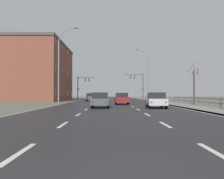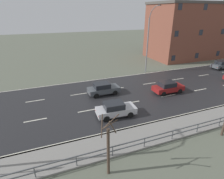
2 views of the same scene
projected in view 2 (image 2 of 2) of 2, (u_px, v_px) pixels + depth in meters
name	position (u px, v px, depth m)	size (l,w,h in m)	color
guardrail	(145.00, 141.00, 14.55)	(0.07, 27.24, 1.00)	#515459
street_lamp_left_bank	(148.00, 42.00, 30.98)	(2.85, 0.24, 11.05)	slate
car_near_left	(115.00, 109.00, 19.06)	(2.02, 4.19, 1.57)	#B7B7BC
car_near_right	(168.00, 87.00, 24.56)	(1.87, 4.12, 1.57)	maroon
car_far_right	(103.00, 89.00, 24.07)	(1.88, 4.12, 1.57)	#474C51
car_mid_centre	(222.00, 65.00, 34.81)	(1.92, 4.14, 1.57)	#474C51
brick_building	(194.00, 30.00, 42.68)	(10.27, 21.07, 11.99)	brown
bare_tree_near	(108.00, 148.00, 11.73)	(1.26, 1.33, 4.47)	#423328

